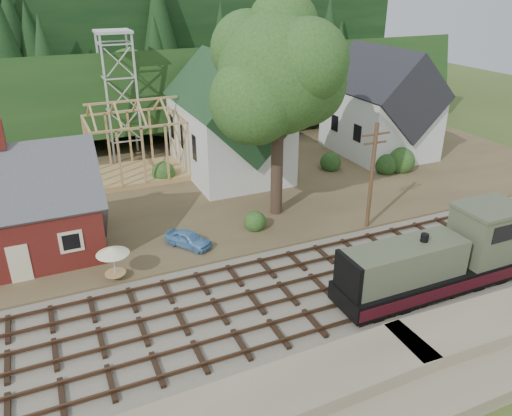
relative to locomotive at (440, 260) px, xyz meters
name	(u,v)px	position (x,y,z in m)	size (l,w,h in m)	color
ground	(320,288)	(-6.02, 3.00, -2.10)	(140.00, 140.00, 0.00)	#384C1E
embankment	(416,386)	(-6.02, -5.50, -2.10)	(64.00, 5.00, 1.60)	#7F7259
railroad_bed	(320,287)	(-6.02, 3.00, -2.02)	(64.00, 11.00, 0.16)	#726B5B
village_flat	(216,183)	(-6.02, 21.00, -1.95)	(64.00, 26.00, 0.30)	brown
hillside	(153,120)	(-6.02, 45.00, -2.10)	(70.00, 28.00, 8.00)	#1E3F19
ridge	(129,96)	(-6.02, 61.00, -2.10)	(80.00, 20.00, 12.00)	black
depot	(13,214)	(-22.02, 14.00, 1.11)	(10.80, 7.41, 9.00)	#541B13
church	(229,120)	(-4.02, 22.68, 3.08)	(8.40, 15.17, 13.00)	silver
farmhouse	(381,108)	(11.98, 22.00, 2.76)	(8.40, 10.80, 10.60)	silver
timber_frame	(136,145)	(-12.02, 25.00, 1.16)	(8.20, 6.20, 6.99)	tan
lattice_tower	(116,57)	(-12.02, 31.00, 7.93)	(3.20, 3.20, 12.12)	silver
big_tree	(280,82)	(-3.86, 13.08, 8.12)	(10.90, 8.40, 14.70)	#38281E
telegraph_pole_near	(372,175)	(0.98, 8.20, 2.14)	(2.20, 0.28, 8.00)	#4C331E
locomotive	(440,260)	(0.00, 0.00, 0.00)	(11.83, 2.96, 4.74)	black
car_blue	(188,239)	(-11.77, 10.58, -1.24)	(1.33, 3.30, 1.12)	#629CD4
car_red	(386,151)	(12.03, 20.54, -1.26)	(1.81, 3.92, 1.09)	red
patio_set	(113,252)	(-16.92, 8.50, 0.04)	(1.94, 1.94, 2.16)	silver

